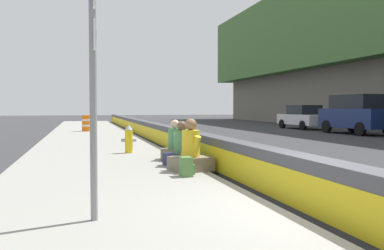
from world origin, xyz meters
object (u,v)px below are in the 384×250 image
at_px(seated_person_foreground, 191,154).
at_px(seated_person_middle, 182,151).
at_px(parked_car_midline, 303,117).
at_px(parked_car_fourth, 357,114).
at_px(construction_barrel, 86,123).
at_px(seated_person_rear, 175,147).
at_px(route_sign_post, 93,53).
at_px(fire_hydrant, 129,139).
at_px(backpack, 186,167).

height_order(seated_person_foreground, seated_person_middle, seated_person_foreground).
bearing_deg(parked_car_midline, seated_person_middle, 143.39).
relative_size(seated_person_foreground, parked_car_fourth, 0.24).
xyz_separation_m(construction_barrel, parked_car_fourth, (-4.50, -15.12, 0.56)).
height_order(seated_person_rear, parked_car_midline, parked_car_midline).
bearing_deg(construction_barrel, seated_person_foreground, -173.04).
distance_m(seated_person_middle, parked_car_fourth, 17.38).
xyz_separation_m(route_sign_post, seated_person_foreground, (3.79, -2.22, -1.73)).
xyz_separation_m(fire_hydrant, seated_person_middle, (-3.20, -0.95, -0.11)).
relative_size(seated_person_rear, construction_barrel, 1.14).
relative_size(seated_person_rear, parked_car_fourth, 0.22).
bearing_deg(backpack, fire_hydrant, 7.81).
bearing_deg(fire_hydrant, seated_person_middle, -163.45).
height_order(route_sign_post, seated_person_rear, route_sign_post).
height_order(fire_hydrant, backpack, fire_hydrant).
bearing_deg(seated_person_rear, seated_person_middle, 176.09).
bearing_deg(seated_person_rear, construction_barrel, 8.25).
distance_m(construction_barrel, parked_car_fourth, 15.78).
bearing_deg(construction_barrel, parked_car_midline, -84.20).
bearing_deg(fire_hydrant, route_sign_post, 170.79).
xyz_separation_m(construction_barrel, parked_car_midline, (1.53, -15.05, 0.24)).
height_order(seated_person_middle, construction_barrel, seated_person_middle).
distance_m(seated_person_middle, seated_person_rear, 1.16).
relative_size(seated_person_rear, backpack, 2.71).
relative_size(route_sign_post, fire_hydrant, 4.09).
bearing_deg(parked_car_midline, parked_car_fourth, -179.42).
xyz_separation_m(seated_person_rear, parked_car_midline, (16.32, -12.91, 0.38)).
xyz_separation_m(route_sign_post, parked_car_midline, (22.18, -15.22, -1.37)).
relative_size(seated_person_middle, construction_barrel, 1.14).
distance_m(fire_hydrant, construction_barrel, 12.80).
distance_m(seated_person_middle, backpack, 1.66).
bearing_deg(parked_car_midline, construction_barrel, 95.80).
height_order(seated_person_foreground, seated_person_rear, seated_person_foreground).
bearing_deg(seated_person_middle, fire_hydrant, 16.55).
height_order(backpack, parked_car_midline, parked_car_midline).
bearing_deg(parked_car_fourth, parked_car_midline, 0.58).
xyz_separation_m(seated_person_foreground, seated_person_middle, (0.90, -0.01, -0.03)).
bearing_deg(parked_car_fourth, seated_person_foreground, 133.41).
xyz_separation_m(backpack, parked_car_midline, (19.11, -13.28, 0.53)).
distance_m(seated_person_middle, parked_car_midline, 21.78).
xyz_separation_m(seated_person_rear, parked_car_fourth, (10.29, -12.97, 0.70)).
bearing_deg(route_sign_post, seated_person_rear, -21.51).
bearing_deg(seated_person_foreground, route_sign_post, 149.67).
bearing_deg(parked_car_midline, seated_person_rear, 141.66).
bearing_deg(seated_person_rear, seated_person_foreground, 177.53).
bearing_deg(parked_car_fourth, backpack, 134.45).
distance_m(seated_person_foreground, parked_car_midline, 22.52).
distance_m(backpack, parked_car_fourth, 18.70).
bearing_deg(seated_person_middle, construction_barrel, 7.38).
distance_m(backpack, construction_barrel, 17.68).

